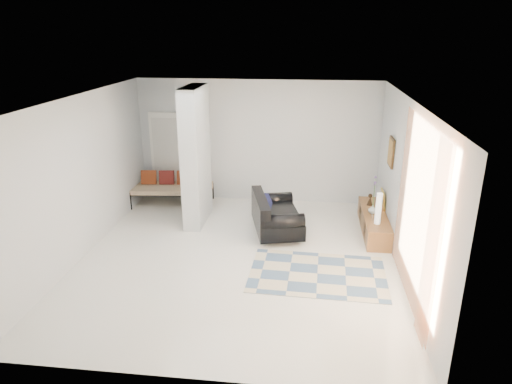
# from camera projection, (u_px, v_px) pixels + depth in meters

# --- Properties ---
(floor) EXTENTS (6.00, 6.00, 0.00)m
(floor) POSITION_uv_depth(u_px,v_px,m) (238.00, 258.00, 8.10)
(floor) COLOR white
(floor) RESTS_ON ground
(ceiling) EXTENTS (6.00, 6.00, 0.00)m
(ceiling) POSITION_uv_depth(u_px,v_px,m) (236.00, 99.00, 7.15)
(ceiling) COLOR white
(ceiling) RESTS_ON wall_back
(wall_back) EXTENTS (6.00, 0.00, 6.00)m
(wall_back) POSITION_uv_depth(u_px,v_px,m) (257.00, 142.00, 10.43)
(wall_back) COLOR silver
(wall_back) RESTS_ON ground
(wall_front) EXTENTS (6.00, 0.00, 6.00)m
(wall_front) POSITION_uv_depth(u_px,v_px,m) (193.00, 273.00, 4.82)
(wall_front) COLOR silver
(wall_front) RESTS_ON ground
(wall_left) EXTENTS (0.00, 6.00, 6.00)m
(wall_left) POSITION_uv_depth(u_px,v_px,m) (81.00, 178.00, 7.93)
(wall_left) COLOR silver
(wall_left) RESTS_ON ground
(wall_right) EXTENTS (0.00, 6.00, 6.00)m
(wall_right) POSITION_uv_depth(u_px,v_px,m) (406.00, 190.00, 7.32)
(wall_right) COLOR silver
(wall_right) RESTS_ON ground
(partition_column) EXTENTS (0.35, 1.20, 2.80)m
(partition_column) POSITION_uv_depth(u_px,v_px,m) (196.00, 156.00, 9.24)
(partition_column) COLOR silver
(partition_column) RESTS_ON floor
(hallway_door) EXTENTS (0.85, 0.06, 2.04)m
(hallway_door) POSITION_uv_depth(u_px,v_px,m) (169.00, 156.00, 10.75)
(hallway_door) COLOR white
(hallway_door) RESTS_ON floor
(curtain) EXTENTS (0.00, 2.55, 2.55)m
(curtain) POSITION_uv_depth(u_px,v_px,m) (416.00, 214.00, 6.24)
(curtain) COLOR #FF8543
(curtain) RESTS_ON wall_right
(wall_art) EXTENTS (0.04, 0.45, 0.55)m
(wall_art) POSITION_uv_depth(u_px,v_px,m) (391.00, 152.00, 8.59)
(wall_art) COLOR #3E2711
(wall_art) RESTS_ON wall_right
(media_console) EXTENTS (0.45, 1.89, 0.80)m
(media_console) POSITION_uv_depth(u_px,v_px,m) (374.00, 222.00, 9.10)
(media_console) COLOR brown
(media_console) RESTS_ON floor
(loveseat) EXTENTS (1.17, 1.62, 0.76)m
(loveseat) POSITION_uv_depth(u_px,v_px,m) (274.00, 216.00, 9.01)
(loveseat) COLOR silver
(loveseat) RESTS_ON floor
(daybed) EXTENTS (1.87, 0.93, 0.77)m
(daybed) POSITION_uv_depth(u_px,v_px,m) (172.00, 187.00, 10.48)
(daybed) COLOR black
(daybed) RESTS_ON floor
(area_rug) EXTENTS (2.28, 1.56, 0.01)m
(area_rug) POSITION_uv_depth(u_px,v_px,m) (317.00, 274.00, 7.56)
(area_rug) COLOR beige
(area_rug) RESTS_ON floor
(cylinder_lamp) EXTENTS (0.11, 0.11, 0.60)m
(cylinder_lamp) POSITION_uv_depth(u_px,v_px,m) (378.00, 208.00, 8.45)
(cylinder_lamp) COLOR silver
(cylinder_lamp) RESTS_ON media_console
(bronze_figurine) EXTENTS (0.14, 0.14, 0.24)m
(bronze_figurine) POSITION_uv_depth(u_px,v_px,m) (370.00, 199.00, 9.40)
(bronze_figurine) COLOR #312215
(bronze_figurine) RESTS_ON media_console
(vase) EXTENTS (0.19, 0.19, 0.17)m
(vase) POSITION_uv_depth(u_px,v_px,m) (373.00, 209.00, 8.98)
(vase) COLOR silver
(vase) RESTS_ON media_console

